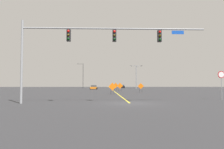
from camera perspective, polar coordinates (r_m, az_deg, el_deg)
The scene contains 13 objects.
ground at distance 18.81m, azimuth 4.84°, elevation -7.76°, with size 214.13×214.13×0.00m, color #2D2D30.
road_centre_stripe at distance 78.13m, azimuth -0.36°, elevation -3.83°, with size 0.16×118.96×0.01m.
traffic_signal_assembly at distance 19.03m, azimuth -6.03°, elevation 9.13°, with size 16.36×0.44×7.34m.
stop_sign at distance 25.41m, azimuth 27.51°, elevation -1.24°, with size 0.76×0.07×3.09m.
street_lamp_near_left at distance 79.82m, azimuth 6.69°, elevation -0.08°, with size 4.34×0.24×8.69m.
street_lamp_far_left at distance 82.62m, azimuth -7.95°, elevation -0.05°, with size 2.36×0.24×9.69m.
street_lamp_mid_right at distance 79.50m, azimuth 6.48°, elevation -0.05°, with size 4.49×0.24×8.72m.
construction_sign_median_near at distance 48.20m, azimuth 2.19°, elevation -3.16°, with size 1.35×0.07×1.97m.
construction_sign_median_far at distance 53.79m, azimuth 1.00°, elevation -3.05°, with size 1.36×0.29×2.03m.
construction_sign_left_lane at distance 43.14m, azimuth 7.80°, elevation -3.25°, with size 1.24×0.14×1.89m.
construction_sign_right_shoulder at distance 34.58m, azimuth 0.12°, elevation -3.42°, with size 1.31×0.06×1.93m.
car_orange_distant at distance 68.22m, azimuth -4.95°, elevation -3.48°, with size 2.27×4.61×1.33m.
car_black_passing at distance 88.91m, azimuth 2.79°, elevation -3.28°, with size 2.09×4.44×1.37m.
Camera 1 is at (-2.22, -18.60, 1.70)m, focal length 33.76 mm.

